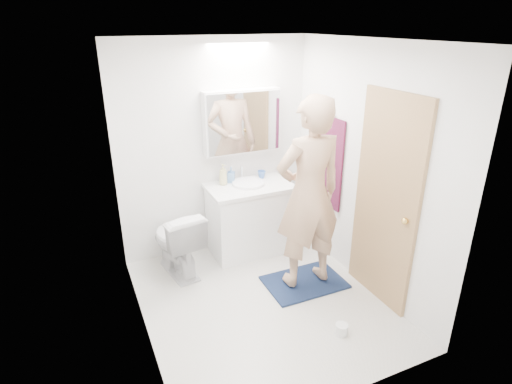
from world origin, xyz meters
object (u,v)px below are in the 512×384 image
toilet (177,241)px  person (309,195)px  medicine_cabinet (242,122)px  soap_bottle_a (223,174)px  toilet_paper_roll (342,329)px  vanity_cabinet (250,220)px  soap_bottle_b (231,175)px  toothbrush_cup (262,174)px

toilet → person: bearing=137.1°
medicine_cabinet → toilet: 1.48m
soap_bottle_a → toilet_paper_roll: 2.06m
toilet_paper_roll → vanity_cabinet: bearing=94.7°
vanity_cabinet → person: (0.23, -0.88, 0.61)m
soap_bottle_b → medicine_cabinet: bearing=11.1°
medicine_cabinet → soap_bottle_a: bearing=-167.0°
medicine_cabinet → toilet: bearing=-160.2°
vanity_cabinet → soap_bottle_b: size_ratio=5.01×
vanity_cabinet → toilet_paper_roll: (0.14, -1.67, -0.34)m
vanity_cabinet → soap_bottle_b: (-0.15, 0.18, 0.52)m
medicine_cabinet → soap_bottle_a: medicine_cabinet is taller
medicine_cabinet → toilet_paper_roll: medicine_cabinet is taller
medicine_cabinet → soap_bottle_b: bearing=-168.9°
vanity_cabinet → medicine_cabinet: 1.13m
person → toothbrush_cup: person is taller
soap_bottle_a → soap_bottle_b: bearing=15.6°
medicine_cabinet → toilet_paper_roll: 2.38m
vanity_cabinet → soap_bottle_b: soap_bottle_b is taller
toilet → soap_bottle_a: soap_bottle_a is taller
toilet → toilet_paper_roll: 1.90m
medicine_cabinet → person: person is taller
person → toothbrush_cup: (-0.01, 1.04, -0.14)m
toilet → soap_bottle_a: (0.64, 0.27, 0.57)m
soap_bottle_b → person: bearing=-70.1°
vanity_cabinet → toilet_paper_roll: size_ratio=8.18×
person → toothbrush_cup: bearing=-89.0°
vanity_cabinet → toothbrush_cup: 0.55m
person → toilet_paper_roll: (-0.10, -0.79, -0.95)m
soap_bottle_a → toilet: bearing=-157.5°
toilet → soap_bottle_b: (0.75, 0.30, 0.54)m
medicine_cabinet → toothbrush_cup: 0.67m
toothbrush_cup → soap_bottle_b: bearing=176.9°
soap_bottle_b → toilet_paper_roll: bearing=-81.2°
toilet_paper_roll → medicine_cabinet: bearing=94.0°
person → medicine_cabinet: bearing=-77.6°
soap_bottle_b → toilet_paper_roll: (0.29, -1.85, -0.86)m
person → soap_bottle_b: bearing=-69.6°
soap_bottle_b → vanity_cabinet: bearing=-50.6°
medicine_cabinet → person: bearing=-78.1°
soap_bottle_a → soap_bottle_b: 0.12m
person → toilet: bearing=-33.4°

